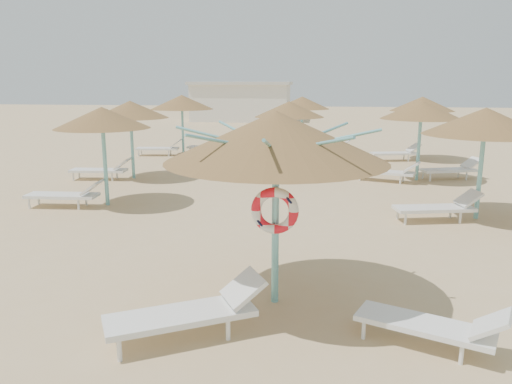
# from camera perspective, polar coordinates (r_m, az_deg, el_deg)

# --- Properties ---
(ground) EXTENTS (120.00, 120.00, 0.00)m
(ground) POSITION_cam_1_polar(r_m,az_deg,el_deg) (7.96, -0.56, -12.22)
(ground) COLOR tan
(ground) RESTS_ON ground
(main_palapa) EXTENTS (3.26, 3.26, 2.92)m
(main_palapa) POSITION_cam_1_polar(r_m,az_deg,el_deg) (7.22, 2.31, 6.23)
(main_palapa) COLOR #6EBBC0
(main_palapa) RESTS_ON ground
(lounger_main_a) EXTENTS (2.14, 1.58, 0.76)m
(lounger_main_a) POSITION_cam_1_polar(r_m,az_deg,el_deg) (6.83, -7.42, -13.37)
(lounger_main_a) COLOR white
(lounger_main_a) RESTS_ON ground
(lounger_main_b) EXTENTS (1.90, 1.21, 0.67)m
(lounger_main_b) POSITION_cam_1_polar(r_m,az_deg,el_deg) (6.92, 19.72, -14.12)
(lounger_main_b) COLOR white
(lounger_main_b) RESTS_ON ground
(palapa_field) EXTENTS (14.07, 12.67, 2.72)m
(palapa_field) POSITION_cam_1_polar(r_m,az_deg,el_deg) (17.90, 4.37, 9.26)
(palapa_field) COLOR #6EBBC0
(palapa_field) RESTS_ON ground
(service_hut) EXTENTS (8.40, 4.40, 3.25)m
(service_hut) POSITION_cam_1_polar(r_m,az_deg,el_deg) (42.77, -1.72, 10.33)
(service_hut) COLOR silver
(service_hut) RESTS_ON ground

